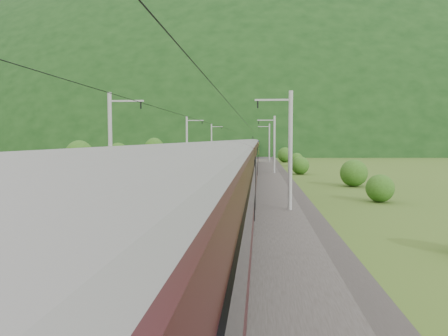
{
  "coord_description": "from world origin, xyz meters",
  "views": [
    {
      "loc": [
        4.14,
        -29.56,
        5.11
      ],
      "look_at": [
        1.11,
        7.6,
        2.6
      ],
      "focal_mm": 35.0,
      "sensor_mm": 36.0,
      "label": 1
    }
  ],
  "objects": [
    {
      "name": "ground",
      "position": [
        0.0,
        0.0,
        0.0
      ],
      "size": [
        600.0,
        600.0,
        0.0
      ],
      "primitive_type": "plane",
      "color": "#344C18",
      "rests_on": "ground"
    },
    {
      "name": "railbed",
      "position": [
        0.0,
        10.0,
        0.15
      ],
      "size": [
        14.0,
        220.0,
        0.3
      ],
      "primitive_type": "cube",
      "color": "#38332D",
      "rests_on": "ground"
    },
    {
      "name": "track_left",
      "position": [
        -2.4,
        10.0,
        0.37
      ],
      "size": [
        2.4,
        220.0,
        0.27
      ],
      "color": "brown",
      "rests_on": "railbed"
    },
    {
      "name": "track_right",
      "position": [
        2.4,
        10.0,
        0.37
      ],
      "size": [
        2.4,
        220.0,
        0.27
      ],
      "color": "brown",
      "rests_on": "railbed"
    },
    {
      "name": "catenary_left",
      "position": [
        -6.12,
        32.0,
        4.5
      ],
      "size": [
        2.54,
        192.28,
        8.0
      ],
      "color": "gray",
      "rests_on": "railbed"
    },
    {
      "name": "catenary_right",
      "position": [
        6.12,
        32.0,
        4.5
      ],
      "size": [
        2.54,
        192.28,
        8.0
      ],
      "color": "gray",
      "rests_on": "railbed"
    },
    {
      "name": "overhead_wires",
      "position": [
        0.0,
        10.0,
        7.1
      ],
      "size": [
        4.83,
        198.0,
        0.03
      ],
      "color": "black",
      "rests_on": "ground"
    },
    {
      "name": "mountain_main",
      "position": [
        0.0,
        260.0,
        0.0
      ],
      "size": [
        504.0,
        360.0,
        244.0
      ],
      "primitive_type": "ellipsoid",
      "color": "black",
      "rests_on": "ground"
    },
    {
      "name": "mountain_ridge",
      "position": [
        -120.0,
        300.0,
        0.0
      ],
      "size": [
        336.0,
        280.0,
        132.0
      ],
      "primitive_type": "ellipsoid",
      "color": "black",
      "rests_on": "ground"
    },
    {
      "name": "train",
      "position": [
        2.4,
        14.49,
        3.67
      ],
      "size": [
        3.12,
        148.24,
        5.43
      ],
      "color": "black",
      "rests_on": "ground"
    },
    {
      "name": "hazard_post_near",
      "position": [
        -0.25,
        55.38,
        0.97
      ],
      "size": [
        0.14,
        0.14,
        1.34
      ],
      "primitive_type": "cylinder",
      "color": "red",
      "rests_on": "railbed"
    },
    {
      "name": "hazard_post_far",
      "position": [
        0.51,
        62.39,
        1.16
      ],
      "size": [
        0.18,
        0.18,
        1.72
      ],
      "primitive_type": "cylinder",
      "color": "red",
      "rests_on": "railbed"
    },
    {
      "name": "signal",
      "position": [
        -4.24,
        36.75,
        1.64
      ],
      "size": [
        0.25,
        0.25,
        2.28
      ],
      "color": "black",
      "rests_on": "railbed"
    },
    {
      "name": "vegetation_left",
      "position": [
        -14.49,
        13.75,
        2.23
      ],
      "size": [
        11.89,
        142.33,
        5.63
      ],
      "color": "#264913",
      "rests_on": "ground"
    },
    {
      "name": "vegetation_right",
      "position": [
        12.51,
        14.94,
        1.33
      ],
      "size": [
        8.13,
        106.95,
        3.24
      ],
      "color": "#264913",
      "rests_on": "ground"
    }
  ]
}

